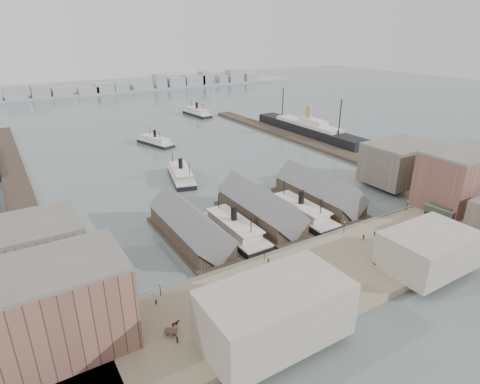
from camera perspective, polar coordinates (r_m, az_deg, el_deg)
ground at (r=125.29m, az=7.28°, el=-7.01°), size 900.00×900.00×0.00m
quay at (r=112.36m, az=13.76°, el=-10.70°), size 180.00×30.00×2.00m
seawall at (r=121.30m, az=8.85°, el=-7.54°), size 180.00×1.20×2.30m
west_wharf at (r=193.45m, az=-29.30°, el=1.27°), size 10.00×220.00×1.60m
east_wharf at (r=236.26m, az=8.55°, el=7.37°), size 10.00×180.00×1.60m
ferry_shed_west at (r=123.64m, az=-7.10°, el=-4.98°), size 14.00×42.00×12.60m
ferry_shed_center at (r=135.14m, az=2.93°, el=-2.34°), size 14.00×42.00×12.60m
ferry_shed_east at (r=150.31m, az=11.13°, el=-0.12°), size 14.00×42.00×12.60m
warehouse_west_front at (r=87.59m, az=-26.34°, el=-15.26°), size 32.00×18.00×18.00m
warehouse_west_back at (r=114.38m, az=-28.02°, el=-7.62°), size 26.00×20.00×14.00m
warehouse_east_front at (r=161.81m, az=28.92°, el=1.66°), size 30.00×18.00×19.00m
warehouse_east_back at (r=177.59m, az=21.78°, el=3.87°), size 28.00×20.00×15.00m
street_bldg_center at (r=117.31m, az=25.23°, el=-7.45°), size 24.00×16.00×10.00m
street_bldg_west at (r=84.44m, az=5.00°, el=-16.73°), size 30.00×16.00×12.00m
lamp_post_far_w at (r=98.60m, az=-11.32°, el=-13.03°), size 0.44×0.44×3.92m
lamp_post_near_w at (r=110.17m, az=3.51°, el=-8.46°), size 0.44×0.44×3.92m
lamp_post_near_e at (r=127.87m, az=14.63°, el=-4.57°), size 0.44×0.44×3.92m
lamp_post_far_e at (r=149.55m, az=22.72°, el=-1.60°), size 0.44×0.44×3.92m
far_shore at (r=427.29m, az=-22.84°, el=13.04°), size 500.00×40.00×15.72m
ferry_docked_west at (r=126.49m, az=-0.87°, el=-5.20°), size 9.10×30.34×10.84m
ferry_docked_east at (r=139.44m, az=8.59°, el=-2.73°), size 9.01×30.04×10.73m
ferry_open_near at (r=174.56m, az=-8.37°, el=2.49°), size 15.11×29.35×10.05m
ferry_open_mid at (r=230.31m, az=-11.94°, el=7.08°), size 14.65×26.31×9.00m
ferry_open_far at (r=304.83m, az=-6.13°, el=11.20°), size 11.69×29.94×10.43m
ocean_steamer at (r=251.57m, az=9.65°, el=8.93°), size 12.01×87.78×17.56m
tram at (r=150.12m, az=26.51°, el=-2.55°), size 3.67×10.18×3.54m
horse_cart_left at (r=90.19m, az=-9.30°, el=-18.29°), size 4.31×4.13×1.54m
horse_cart_center at (r=109.23m, az=10.94°, el=-10.38°), size 4.88×2.25×1.43m
horse_cart_right at (r=116.10m, az=19.39°, el=-9.20°), size 4.76×2.31×1.57m
pedestrian_0 at (r=97.24m, az=-11.88°, el=-15.06°), size 0.63×0.50×1.59m
pedestrian_1 at (r=87.03m, az=-8.99°, el=-20.05°), size 0.97×0.87×1.64m
pedestrian_2 at (r=109.94m, az=4.03°, el=-9.73°), size 0.97×1.16×1.56m
pedestrian_3 at (r=101.42m, az=8.60°, el=-12.98°), size 1.06×0.94×1.72m
pedestrian_4 at (r=109.41m, az=9.18°, el=-10.09°), size 1.03×1.05×1.82m
pedestrian_5 at (r=120.98m, az=19.84°, el=-7.86°), size 0.80×0.73×1.78m
pedestrian_6 at (r=129.71m, az=18.57°, el=-5.61°), size 0.96×0.97×1.58m
pedestrian_7 at (r=123.12m, az=24.01°, el=-8.02°), size 1.13×1.21×1.64m
pedestrian_8 at (r=146.78m, az=25.56°, el=-3.35°), size 0.87×1.04×1.66m
pedestrian_9 at (r=149.84m, az=29.43°, el=-3.58°), size 0.98×0.92×1.69m
pedestrian_10 at (r=126.23m, az=17.18°, el=-6.19°), size 1.04×1.08×1.76m
pedestrian_11 at (r=101.23m, az=10.61°, el=-13.24°), size 0.89×1.19×1.63m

